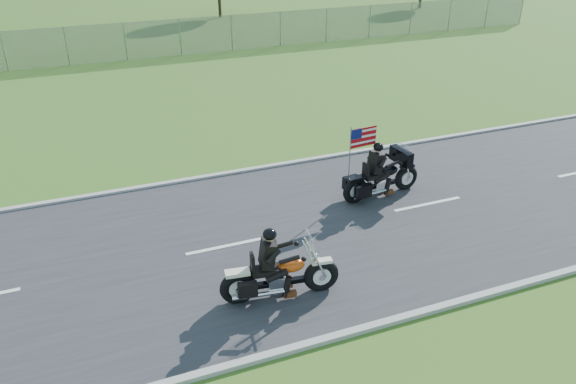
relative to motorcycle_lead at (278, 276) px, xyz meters
name	(u,v)px	position (x,y,z in m)	size (l,w,h in m)	color
ground	(300,232)	(1.51, 2.36, -0.57)	(420.00, 420.00, 0.00)	#2C5B1C
road	(300,231)	(1.51, 2.36, -0.55)	(120.00, 8.00, 0.04)	#28282B
curb_north	(253,170)	(1.51, 6.41, -0.52)	(120.00, 0.18, 0.12)	#9E9B93
curb_south	(375,326)	(1.51, -1.69, -0.52)	(120.00, 0.18, 0.12)	#9E9B93
fence	(66,46)	(-3.49, 22.36, 0.43)	(60.00, 0.03, 2.00)	gray
motorcycle_lead	(278,276)	(0.00, 0.00, 0.00)	(2.70, 0.88, 1.82)	black
motorcycle_follow	(381,178)	(4.50, 3.36, 0.03)	(2.64, 0.92, 2.21)	black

